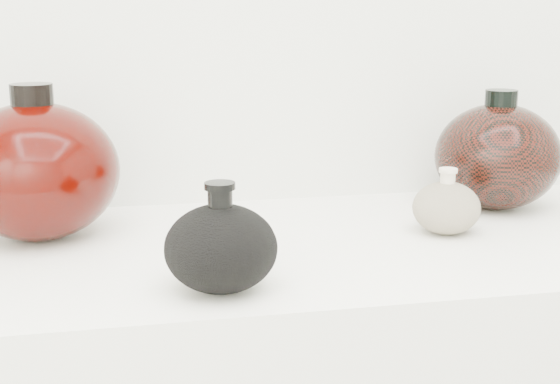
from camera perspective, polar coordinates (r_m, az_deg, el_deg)
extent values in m
cube|color=white|center=(1.09, 1.06, -4.45)|extent=(1.20, 0.50, 0.03)
ellipsoid|color=black|center=(0.89, -4.34, -4.13)|extent=(0.16, 0.16, 0.10)
cylinder|color=black|center=(0.87, -4.41, -0.50)|extent=(0.03, 0.03, 0.03)
cylinder|color=black|center=(0.87, -4.43, 0.46)|extent=(0.04, 0.04, 0.01)
ellipsoid|color=#C6AE9C|center=(1.14, 12.07, -1.14)|extent=(0.11, 0.11, 0.08)
cylinder|color=beige|center=(1.13, 12.18, 0.99)|extent=(0.02, 0.02, 0.02)
cylinder|color=beige|center=(1.13, 12.20, 1.56)|extent=(0.03, 0.03, 0.01)
ellipsoid|color=black|center=(1.13, -17.33, 1.45)|extent=(0.23, 0.23, 0.19)
cylinder|color=black|center=(1.12, -17.70, 6.63)|extent=(0.06, 0.06, 0.04)
ellipsoid|color=black|center=(1.30, 15.62, 2.51)|extent=(0.26, 0.26, 0.17)
cylinder|color=black|center=(1.28, 15.88, 6.49)|extent=(0.07, 0.07, 0.03)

